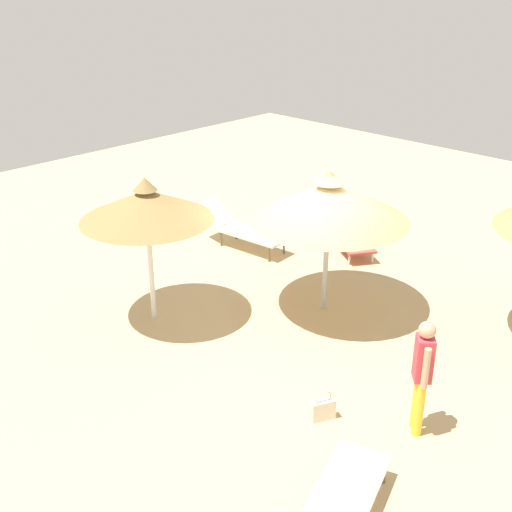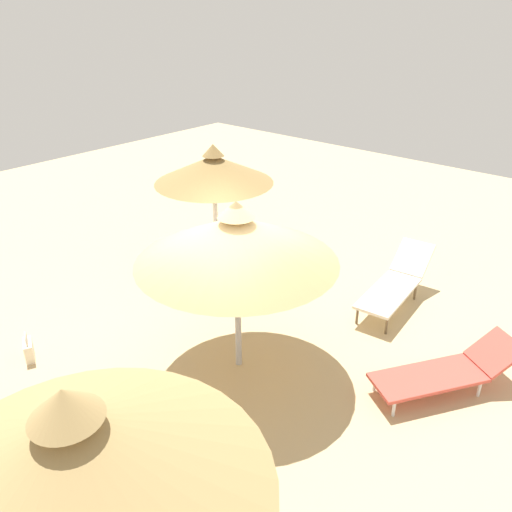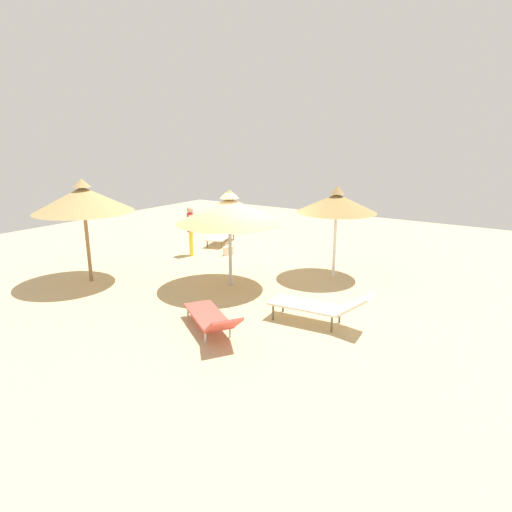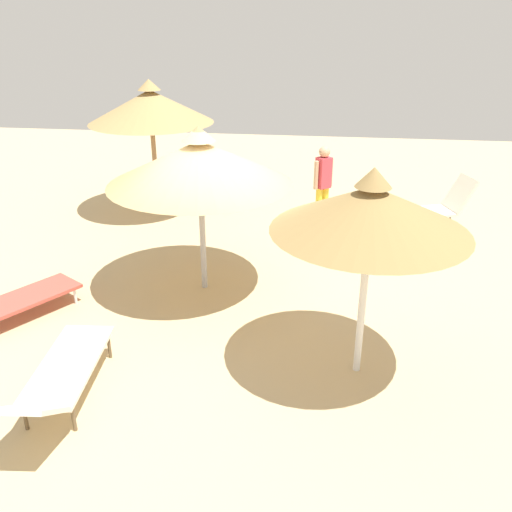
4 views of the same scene
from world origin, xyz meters
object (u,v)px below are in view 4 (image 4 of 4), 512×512
Objects in this scene: parasol_umbrella_back at (371,209)px; parasol_umbrella_center at (199,163)px; handbag at (357,238)px; lounge_chair_near_right at (4,302)px; lounge_chair_edge at (427,207)px; parasol_umbrella_front at (150,106)px; lounge_chair_near_left at (57,377)px; person_standing_far_right at (323,182)px.

parasol_umbrella_back is 0.93× the size of parasol_umbrella_center.
parasol_umbrella_center is at bearing 38.46° from handbag.
parasol_umbrella_back is 3.03m from parasol_umbrella_center.
lounge_chair_edge is (-6.48, -4.75, 0.07)m from lounge_chair_near_right.
lounge_chair_near_right is (0.73, 4.92, -1.94)m from parasol_umbrella_front.
parasol_umbrella_front is 6.87m from lounge_chair_near_left.
parasol_umbrella_back is 4.35m from handbag.
lounge_chair_near_left is 6.12m from handbag.
parasol_umbrella_center is 1.24× the size of lounge_chair_near_left.
lounge_chair_near_right is 8.03m from lounge_chair_edge.
lounge_chair_near_left reaches higher than lounge_chair_near_right.
parasol_umbrella_front reaches higher than parasol_umbrella_back.
person_standing_far_right is 1.46m from handbag.
parasol_umbrella_center is at bearing 59.18° from person_standing_far_right.
lounge_chair_near_left is at bearing 73.08° from parasol_umbrella_center.
lounge_chair_edge is 2.23m from person_standing_far_right.
lounge_chair_near_right is at bearing -5.62° from parasol_umbrella_back.
person_standing_far_right is 3.51× the size of handbag.
lounge_chair_edge is (-3.93, -3.30, -1.64)m from parasol_umbrella_center.
parasol_umbrella_front reaches higher than lounge_chair_edge.
parasol_umbrella_front is 5.95× the size of handbag.
person_standing_far_right is at bearing 7.90° from lounge_chair_edge.
lounge_chair_edge is (-1.59, -5.23, -1.70)m from parasol_umbrella_back.
parasol_umbrella_front reaches higher than lounge_chair_near_right.
parasol_umbrella_back is 5.23m from lounge_chair_near_right.
parasol_umbrella_center reaches higher than lounge_chair_near_right.
lounge_chair_edge is (-5.75, 0.17, -1.87)m from parasol_umbrella_front.
handbag is at bearing 42.48° from lounge_chair_edge.
lounge_chair_near_left is at bearing 134.23° from lounge_chair_near_right.
parasol_umbrella_front is at bearing -62.34° from parasol_umbrella_center.
handbag is (-5.03, -3.41, -0.15)m from lounge_chair_near_right.
parasol_umbrella_front is at bearing -82.38° from lounge_chair_near_left.
person_standing_far_right is (-4.34, -4.45, 0.62)m from lounge_chair_near_right.
parasol_umbrella_back is 6.82m from parasol_umbrella_front.
lounge_chair_edge reaches higher than lounge_chair_near_left.
parasol_umbrella_front is at bearing -19.25° from handbag.
person_standing_far_right is (-3.61, 0.47, -1.32)m from parasol_umbrella_front.
handbag is at bearing 123.63° from person_standing_far_right.
parasol_umbrella_back is 0.91× the size of parasol_umbrella_front.
parasol_umbrella_front is at bearing -98.42° from lounge_chair_near_right.
person_standing_far_right is (-2.73, -6.10, 0.51)m from lounge_chair_near_left.
parasol_umbrella_back is 1.24× the size of lounge_chair_near_right.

